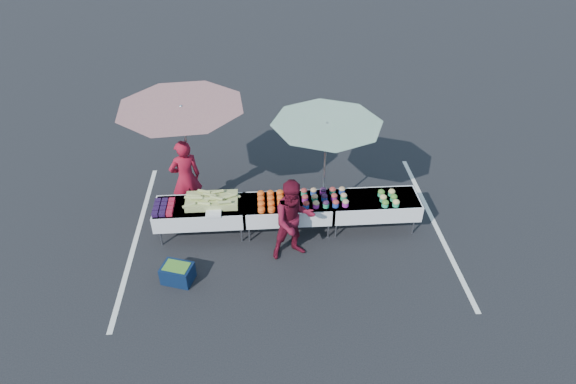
{
  "coord_description": "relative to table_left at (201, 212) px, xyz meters",
  "views": [
    {
      "loc": [
        -0.54,
        -7.82,
        6.74
      ],
      "look_at": [
        0.0,
        0.0,
        1.0
      ],
      "focal_mm": 30.0,
      "sensor_mm": 36.0,
      "label": 1
    }
  ],
  "objects": [
    {
      "name": "carrot_bowls",
      "position": [
        1.55,
        -0.01,
        0.22
      ],
      "size": [
        0.75,
        0.69,
        0.11
      ],
      "color": "#EB571A",
      "rests_on": "table_center"
    },
    {
      "name": "berry_punnets",
      "position": [
        -0.71,
        -0.06,
        0.21
      ],
      "size": [
        0.4,
        0.54,
        0.08
      ],
      "color": "black",
      "rests_on": "table_left"
    },
    {
      "name": "bean_baskets",
      "position": [
        3.86,
        -0.1,
        0.24
      ],
      "size": [
        0.36,
        0.5,
        0.15
      ],
      "color": "#279E68",
      "rests_on": "table_right"
    },
    {
      "name": "stripe_left",
      "position": [
        -1.4,
        0.0,
        -0.58
      ],
      "size": [
        0.1,
        5.0,
        0.0
      ],
      "primitive_type": "cube",
      "color": "silver",
      "rests_on": "ground"
    },
    {
      "name": "table_right",
      "position": [
        3.6,
        0.0,
        0.0
      ],
      "size": [
        1.86,
        0.81,
        0.75
      ],
      "color": "white",
      "rests_on": "ground"
    },
    {
      "name": "plastic_bags",
      "position": [
        0.3,
        -0.3,
        0.19
      ],
      "size": [
        0.3,
        0.25,
        0.05
      ],
      "primitive_type": "cube",
      "color": "white",
      "rests_on": "table_left"
    },
    {
      "name": "umbrella_right",
      "position": [
        2.6,
        0.5,
        1.49
      ],
      "size": [
        2.25,
        2.25,
        2.29
      ],
      "rotation": [
        0.0,
        0.0,
        0.01
      ],
      "color": "black",
      "rests_on": "ground"
    },
    {
      "name": "vendor",
      "position": [
        -0.34,
        0.79,
        0.32
      ],
      "size": [
        0.77,
        0.65,
        1.81
      ],
      "primitive_type": "imported",
      "rotation": [
        0.0,
        0.0,
        3.52
      ],
      "color": "maroon",
      "rests_on": "ground"
    },
    {
      "name": "corn_pile",
      "position": [
        0.25,
        0.05,
        0.26
      ],
      "size": [
        1.16,
        0.57,
        0.26
      ],
      "color": "tan",
      "rests_on": "table_left"
    },
    {
      "name": "potato_cups",
      "position": [
        2.55,
        0.0,
        0.25
      ],
      "size": [
        0.94,
        0.58,
        0.16
      ],
      "color": "#2243A3",
      "rests_on": "table_right"
    },
    {
      "name": "umbrella_left",
      "position": [
        -0.23,
        0.8,
        1.78
      ],
      "size": [
        3.2,
        3.2,
        2.61
      ],
      "rotation": [
        0.0,
        0.0,
        -0.3
      ],
      "color": "black",
      "rests_on": "ground"
    },
    {
      "name": "stripe_right",
      "position": [
        5.0,
        0.0,
        -0.58
      ],
      "size": [
        0.1,
        5.0,
        0.0
      ],
      "primitive_type": "cube",
      "color": "silver",
      "rests_on": "ground"
    },
    {
      "name": "customer",
      "position": [
        1.86,
        -0.75,
        0.29
      ],
      "size": [
        0.99,
        0.85,
        1.76
      ],
      "primitive_type": "imported",
      "rotation": [
        0.0,
        0.0,
        0.24
      ],
      "color": "maroon",
      "rests_on": "ground"
    },
    {
      "name": "storage_bin",
      "position": [
        -0.37,
        -1.32,
        -0.39
      ],
      "size": [
        0.66,
        0.56,
        0.37
      ],
      "rotation": [
        0.0,
        0.0,
        -0.32
      ],
      "color": "#0B1B39",
      "rests_on": "ground"
    },
    {
      "name": "table_center",
      "position": [
        1.8,
        0.0,
        0.0
      ],
      "size": [
        1.86,
        0.81,
        0.75
      ],
      "color": "white",
      "rests_on": "ground"
    },
    {
      "name": "table_left",
      "position": [
        0.0,
        0.0,
        0.0
      ],
      "size": [
        1.86,
        0.81,
        0.75
      ],
      "color": "white",
      "rests_on": "ground"
    },
    {
      "name": "ground",
      "position": [
        1.8,
        0.0,
        -0.58
      ],
      "size": [
        80.0,
        80.0,
        0.0
      ],
      "primitive_type": "plane",
      "color": "black"
    }
  ]
}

